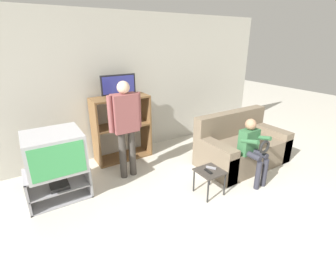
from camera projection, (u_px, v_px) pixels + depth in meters
The scene contains 11 objects.
wall_back at pixel (128, 86), 4.59m from camera, with size 6.40×0.06×2.60m.
tv_stand at pixel (59, 184), 3.40m from camera, with size 0.81×0.49×0.47m.
television_main at pixel (54, 151), 3.24m from camera, with size 0.72×0.67×0.52m.
media_shelf at pixel (122, 128), 4.46m from camera, with size 1.02×0.44×1.18m.
television_flat at pixel (119, 86), 4.21m from camera, with size 0.62×0.20×0.38m.
snack_table at pixel (210, 174), 3.48m from camera, with size 0.36×0.36×0.37m.
remote_control_black at pixel (208, 171), 3.42m from camera, with size 0.04×0.14×0.02m, color black.
remote_control_white at pixel (211, 168), 3.51m from camera, with size 0.04×0.14×0.02m, color gray.
couch at pixel (241, 147), 4.38m from camera, with size 1.59×0.88×0.90m.
person_standing_adult at pixel (125, 121), 3.72m from camera, with size 0.53×0.20×1.56m.
person_seated_child at pixel (253, 146), 3.69m from camera, with size 0.33×0.43×1.01m.
Camera 1 is at (-1.79, -1.04, 2.13)m, focal length 26.00 mm.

